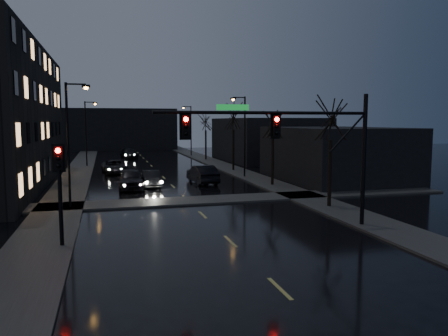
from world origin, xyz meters
TOP-DOWN VIEW (x-y plane):
  - ground at (0.00, 0.00)m, footprint 160.00×160.00m
  - sidewalk_left at (-8.50, 35.00)m, footprint 3.00×140.00m
  - sidewalk_right at (8.50, 35.00)m, footprint 3.00×140.00m
  - sidewalk_cross at (0.00, 18.50)m, footprint 40.00×3.00m
  - commercial_right_near at (15.50, 26.00)m, footprint 10.00×14.00m
  - commercial_right_far at (17.00, 48.00)m, footprint 12.00×18.00m
  - far_block at (-3.00, 78.00)m, footprint 22.00×10.00m
  - signal_mast at (3.85, 9.00)m, footprint 11.11×0.41m
  - signal_pole_left at (-7.50, 8.99)m, footprint 0.35×0.41m
  - tree_near at (8.40, 14.00)m, footprint 3.52×3.52m
  - tree_mid_a at (8.40, 24.00)m, footprint 3.30×3.30m
  - tree_mid_b at (8.40, 36.00)m, footprint 3.74×3.74m
  - tree_far at (8.40, 50.00)m, footprint 3.43×3.43m
  - streetlight_l_near at (-7.58, 18.00)m, footprint 1.53×0.28m
  - streetlight_l_far at (-7.58, 45.00)m, footprint 1.53×0.28m
  - streetlight_r_mid at (7.58, 30.00)m, footprint 1.53×0.28m
  - streetlight_r_far at (7.58, 58.00)m, footprint 1.53×0.28m
  - oncoming_car_a at (-3.56, 25.40)m, footprint 2.20×5.06m
  - oncoming_car_b at (-1.80, 26.38)m, footprint 1.47×4.15m
  - oncoming_car_c at (-4.64, 36.84)m, footprint 2.84×5.37m
  - oncoming_car_d at (-2.11, 56.22)m, footprint 2.71×5.30m
  - lead_car at (2.87, 27.09)m, footprint 2.12×5.13m

SIDE VIEW (x-z plane):
  - ground at x=0.00m, z-range 0.00..0.00m
  - sidewalk_left at x=-8.50m, z-range 0.00..0.12m
  - sidewalk_right at x=8.50m, z-range 0.00..0.12m
  - sidewalk_cross at x=0.00m, z-range 0.00..0.12m
  - oncoming_car_b at x=-1.80m, z-range 0.00..1.36m
  - oncoming_car_c at x=-4.64m, z-range 0.00..1.44m
  - oncoming_car_d at x=-2.11m, z-range 0.00..1.47m
  - lead_car at x=2.87m, z-range 0.00..1.65m
  - oncoming_car_a at x=-3.56m, z-range 0.00..1.70m
  - commercial_right_near at x=15.50m, z-range 0.00..5.00m
  - commercial_right_far at x=17.00m, z-range 0.00..6.00m
  - signal_pole_left at x=-7.50m, z-range 0.75..5.27m
  - far_block at x=-3.00m, z-range 0.00..8.00m
  - streetlight_l_near at x=-7.58m, z-range 0.77..8.77m
  - streetlight_l_far at x=-7.58m, z-range 0.77..8.77m
  - streetlight_r_mid at x=7.58m, z-range 0.77..8.77m
  - streetlight_r_far at x=7.58m, z-range 0.77..8.77m
  - signal_mast at x=3.85m, z-range 1.37..8.37m
  - tree_mid_a at x=8.40m, z-range 2.04..9.61m
  - tree_far at x=8.40m, z-range 2.12..10.00m
  - tree_near at x=8.40m, z-range 2.18..10.26m
  - tree_mid_b at x=8.40m, z-range 2.32..10.90m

